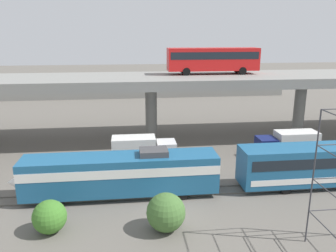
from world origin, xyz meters
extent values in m
plane|color=#605B54|center=(0.00, 0.00, 0.00)|extent=(260.00, 260.00, 0.00)
cube|color=#59544C|center=(0.00, 3.25, 0.06)|extent=(110.00, 0.12, 0.12)
cube|color=#59544C|center=(0.00, 4.75, 0.06)|extent=(110.00, 0.12, 0.12)
cube|color=#1E5984|center=(-3.68, 4.00, 2.08)|extent=(16.56, 3.00, 3.20)
cube|color=white|center=(-3.68, 4.00, 2.66)|extent=(16.56, 3.04, 0.77)
cone|color=white|center=(-11.96, 4.00, 1.76)|extent=(2.26, 2.85, 2.85)
cube|color=black|center=(-10.27, 4.00, 2.98)|extent=(2.26, 2.70, 1.02)
cube|color=#3F3F42|center=(-0.86, 4.00, 3.93)|extent=(2.40, 1.80, 0.50)
cylinder|color=black|center=(-8.86, 2.65, 0.48)|extent=(0.96, 0.18, 0.96)
cylinder|color=black|center=(-8.86, 5.35, 0.48)|extent=(0.96, 0.18, 0.96)
cylinder|color=black|center=(1.49, 2.65, 0.48)|extent=(0.96, 0.18, 0.96)
cylinder|color=black|center=(1.49, 5.35, 0.48)|extent=(0.96, 0.18, 0.96)
cylinder|color=black|center=(10.66, 2.65, 0.46)|extent=(0.92, 0.18, 0.92)
cylinder|color=black|center=(10.66, 5.35, 0.46)|extent=(0.92, 0.18, 0.92)
cube|color=gray|center=(0.00, 20.00, 7.80)|extent=(96.00, 10.36, 1.20)
cylinder|color=gray|center=(0.00, 20.00, 3.60)|extent=(1.50, 1.50, 7.20)
cylinder|color=gray|center=(20.40, 20.00, 3.60)|extent=(1.50, 1.50, 7.20)
cube|color=red|center=(8.30, 21.16, 10.35)|extent=(12.00, 2.55, 2.90)
cube|color=black|center=(8.30, 21.16, 10.87)|extent=(11.52, 2.59, 0.93)
cube|color=black|center=(2.35, 21.16, 10.70)|extent=(0.08, 2.30, 1.74)
cylinder|color=black|center=(4.58, 19.95, 8.90)|extent=(1.00, 0.26, 1.00)
cylinder|color=black|center=(4.58, 22.38, 8.90)|extent=(1.00, 0.26, 1.00)
cylinder|color=black|center=(12.02, 19.95, 8.90)|extent=(1.00, 0.26, 1.00)
cylinder|color=black|center=(12.02, 22.38, 8.90)|extent=(1.00, 0.26, 1.00)
cube|color=silver|center=(1.03, 11.31, 1.44)|extent=(2.00, 2.30, 2.00)
cube|color=silver|center=(-2.47, 11.31, 1.74)|extent=(4.60, 2.30, 2.60)
cylinder|color=black|center=(0.73, 12.41, 0.44)|extent=(0.88, 0.28, 0.88)
cylinder|color=black|center=(0.73, 10.22, 0.44)|extent=(0.88, 0.28, 0.88)
cylinder|color=black|center=(-3.48, 12.41, 0.44)|extent=(0.88, 0.28, 0.88)
cylinder|color=black|center=(-3.48, 10.22, 0.44)|extent=(0.88, 0.28, 0.88)
cube|color=navy|center=(12.28, 11.31, 1.44)|extent=(2.00, 2.30, 2.00)
cube|color=silver|center=(15.78, 11.31, 1.74)|extent=(4.60, 2.30, 2.60)
cylinder|color=black|center=(12.57, 10.22, 0.44)|extent=(0.88, 0.28, 0.88)
cylinder|color=black|center=(12.57, 12.41, 0.44)|extent=(0.88, 0.28, 0.88)
cylinder|color=black|center=(16.79, 10.22, 0.44)|extent=(0.88, 0.28, 0.88)
cylinder|color=black|center=(16.79, 12.41, 0.44)|extent=(0.88, 0.28, 0.88)
cylinder|color=#38383D|center=(8.85, -4.19, 4.62)|extent=(0.10, 0.10, 9.23)
cylinder|color=#38383D|center=(8.85, -6.35, 2.31)|extent=(0.07, 4.32, 0.07)
cylinder|color=#38383D|center=(8.85, -6.35, 4.62)|extent=(0.07, 4.32, 0.07)
cube|color=gray|center=(0.00, 55.00, 0.83)|extent=(62.99, 11.70, 1.67)
cube|color=#0C4C26|center=(8.46, 56.35, 2.34)|extent=(4.15, 1.83, 0.70)
cube|color=#1E232B|center=(8.67, 56.35, 2.93)|extent=(1.83, 1.61, 0.48)
cylinder|color=black|center=(7.17, 55.48, 1.99)|extent=(0.64, 0.20, 0.64)
cylinder|color=black|center=(7.17, 57.22, 1.99)|extent=(0.64, 0.20, 0.64)
cylinder|color=black|center=(9.75, 55.48, 1.99)|extent=(0.64, 0.20, 0.64)
cylinder|color=black|center=(9.75, 57.22, 1.99)|extent=(0.64, 0.20, 0.64)
cube|color=#0C4C26|center=(-23.26, 54.94, 2.34)|extent=(4.11, 1.88, 0.70)
cube|color=#1E232B|center=(-23.47, 54.94, 2.93)|extent=(1.81, 1.66, 0.48)
cylinder|color=black|center=(-21.99, 55.83, 1.99)|extent=(0.64, 0.20, 0.64)
cylinder|color=black|center=(-21.99, 54.04, 1.99)|extent=(0.64, 0.20, 0.64)
cylinder|color=black|center=(-24.53, 55.83, 1.99)|extent=(0.64, 0.20, 0.64)
cylinder|color=black|center=(-24.53, 54.04, 1.99)|extent=(0.64, 0.20, 0.64)
cube|color=#515459|center=(14.63, 56.38, 2.34)|extent=(4.10, 1.90, 0.70)
cube|color=#1E232B|center=(14.83, 56.38, 2.93)|extent=(1.80, 1.67, 0.48)
cylinder|color=black|center=(13.36, 55.48, 1.99)|extent=(0.64, 0.20, 0.64)
cylinder|color=black|center=(13.36, 57.28, 1.99)|extent=(0.64, 0.20, 0.64)
cylinder|color=black|center=(15.90, 55.48, 1.99)|extent=(0.64, 0.20, 0.64)
cylinder|color=black|center=(15.90, 57.28, 1.99)|extent=(0.64, 0.20, 0.64)
cube|color=#0C4C26|center=(14.89, 52.88, 2.34)|extent=(4.15, 1.75, 0.70)
cube|color=#1E232B|center=(14.68, 52.88, 2.93)|extent=(1.83, 1.54, 0.48)
cylinder|color=black|center=(16.17, 53.71, 1.99)|extent=(0.64, 0.20, 0.64)
cylinder|color=black|center=(16.17, 52.05, 1.99)|extent=(0.64, 0.20, 0.64)
cylinder|color=black|center=(13.60, 53.71, 1.99)|extent=(0.64, 0.20, 0.64)
cylinder|color=black|center=(13.60, 52.05, 1.99)|extent=(0.64, 0.20, 0.64)
cube|color=#2D5170|center=(0.00, 78.00, 0.00)|extent=(140.00, 36.00, 0.01)
sphere|color=#3C7527|center=(-8.65, -1.02, 1.20)|extent=(2.41, 2.41, 2.41)
sphere|color=#406830|center=(-0.44, -1.70, 1.40)|extent=(2.80, 2.80, 2.80)
camera|label=1|loc=(-2.78, -23.22, 13.78)|focal=36.31mm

